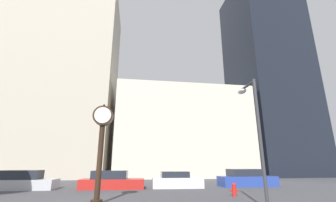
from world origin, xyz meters
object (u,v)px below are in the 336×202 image
object	(u,v)px
car_red	(112,181)
street_lamp_right	(253,119)
car_white	(177,181)
car_blue	(247,179)
fire_hydrant_near	(234,189)
street_clock	(101,139)
car_silver	(24,181)

from	to	relation	value
car_red	street_lamp_right	distance (m)	11.58
car_white	car_blue	size ratio (longest dim) A/B	0.83
street_lamp_right	fire_hydrant_near	bearing A→B (deg)	83.64
car_red	fire_hydrant_near	world-z (taller)	car_red
street_clock	street_lamp_right	bearing A→B (deg)	-15.11
fire_hydrant_near	street_lamp_right	size ratio (longest dim) A/B	0.13
car_red	street_clock	bearing A→B (deg)	-87.12
car_white	car_silver	bearing A→B (deg)	-179.40
street_lamp_right	car_silver	bearing A→B (deg)	145.12
car_white	car_blue	world-z (taller)	car_blue
street_clock	car_red	size ratio (longest dim) A/B	0.98
car_red	fire_hydrant_near	bearing A→B (deg)	-32.58
street_clock	street_lamp_right	world-z (taller)	street_lamp_right
car_red	car_white	world-z (taller)	car_red
car_silver	fire_hydrant_near	bearing A→B (deg)	-21.41
car_silver	street_lamp_right	bearing A→B (deg)	-33.69
car_red	car_blue	distance (m)	10.92
car_silver	car_blue	size ratio (longest dim) A/B	0.92
car_silver	car_blue	world-z (taller)	car_blue
street_clock	car_silver	size ratio (longest dim) A/B	1.06
car_red	car_white	distance (m)	4.93
car_blue	car_silver	bearing A→B (deg)	178.30
car_silver	car_white	distance (m)	11.19
car_silver	street_lamp_right	size ratio (longest dim) A/B	0.79
street_lamp_right	car_red	bearing A→B (deg)	128.00
street_clock	car_silver	distance (m)	9.84
car_red	car_blue	xyz separation A→B (m)	(10.91, 0.36, 0.04)
car_white	street_lamp_right	xyz separation A→B (m)	(1.92, -8.80, 3.24)
car_silver	street_lamp_right	world-z (taller)	street_lamp_right
car_white	street_lamp_right	bearing A→B (deg)	-75.37
car_silver	street_lamp_right	xyz separation A→B (m)	(13.11, -9.14, 3.20)
car_blue	fire_hydrant_near	world-z (taller)	car_blue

